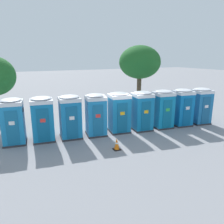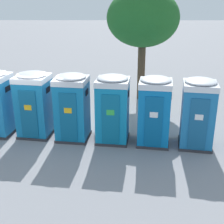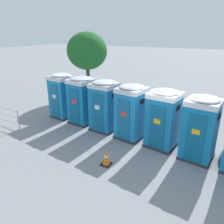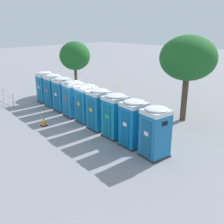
{
  "view_description": "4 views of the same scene",
  "coord_description": "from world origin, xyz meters",
  "px_view_note": "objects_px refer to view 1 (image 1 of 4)",
  "views": [
    {
      "loc": [
        -6.25,
        -11.93,
        4.72
      ],
      "look_at": [
        -0.52,
        -0.21,
        1.34
      ],
      "focal_mm": 35.0,
      "sensor_mm": 36.0,
      "label": 1
    },
    {
      "loc": [
        3.07,
        -11.55,
        5.22
      ],
      "look_at": [
        2.96,
        -0.69,
        1.13
      ],
      "focal_mm": 50.0,
      "sensor_mm": 36.0,
      "label": 2
    },
    {
      "loc": [
        2.03,
        -8.77,
        4.73
      ],
      "look_at": [
        -2.64,
        0.08,
        1.01
      ],
      "focal_mm": 35.0,
      "sensor_mm": 36.0,
      "label": 3
    },
    {
      "loc": [
        12.52,
        -10.98,
        6.18
      ],
      "look_at": [
        2.67,
        -0.65,
        1.39
      ],
      "focal_mm": 42.0,
      "sensor_mm": 36.0,
      "label": 4
    }
  ],
  "objects_px": {
    "portapotty_2": "(70,117)",
    "portapotty_5": "(142,111)",
    "portapotty_8": "(201,106)",
    "portapotty_3": "(96,115)",
    "traffic_cone": "(117,144)",
    "portapotty_0": "(13,121)",
    "portapotty_6": "(163,109)",
    "portapotty_7": "(182,107)",
    "street_tree_0": "(140,63)",
    "portapotty_4": "(119,112)",
    "portapotty_1": "(43,119)"
  },
  "relations": [
    {
      "from": "portapotty_2",
      "to": "portapotty_3",
      "type": "bearing_deg",
      "value": -8.62
    },
    {
      "from": "portapotty_2",
      "to": "portapotty_4",
      "type": "height_order",
      "value": "same"
    },
    {
      "from": "portapotty_1",
      "to": "portapotty_6",
      "type": "bearing_deg",
      "value": -7.93
    },
    {
      "from": "portapotty_0",
      "to": "portapotty_6",
      "type": "relative_size",
      "value": 1.0
    },
    {
      "from": "portapotty_0",
      "to": "portapotty_1",
      "type": "relative_size",
      "value": 1.0
    },
    {
      "from": "street_tree_0",
      "to": "traffic_cone",
      "type": "xyz_separation_m",
      "value": [
        -5.89,
        -7.11,
        -3.82
      ]
    },
    {
      "from": "portapotty_7",
      "to": "portapotty_5",
      "type": "bearing_deg",
      "value": 172.5
    },
    {
      "from": "portapotty_3",
      "to": "street_tree_0",
      "type": "relative_size",
      "value": 0.45
    },
    {
      "from": "portapotty_6",
      "to": "portapotty_4",
      "type": "bearing_deg",
      "value": 170.87
    },
    {
      "from": "portapotty_0",
      "to": "portapotty_5",
      "type": "bearing_deg",
      "value": -8.21
    },
    {
      "from": "portapotty_5",
      "to": "street_tree_0",
      "type": "relative_size",
      "value": 0.45
    },
    {
      "from": "portapotty_3",
      "to": "portapotty_4",
      "type": "bearing_deg",
      "value": -4.58
    },
    {
      "from": "portapotty_1",
      "to": "portapotty_6",
      "type": "height_order",
      "value": "same"
    },
    {
      "from": "portapotty_2",
      "to": "portapotty_4",
      "type": "xyz_separation_m",
      "value": [
        3.04,
        -0.35,
        -0.0
      ]
    },
    {
      "from": "portapotty_3",
      "to": "portapotty_6",
      "type": "bearing_deg",
      "value": -7.61
    },
    {
      "from": "portapotty_0",
      "to": "portapotty_6",
      "type": "bearing_deg",
      "value": -8.0
    },
    {
      "from": "portapotty_1",
      "to": "street_tree_0",
      "type": "xyz_separation_m",
      "value": [
        9.03,
        4.13,
        2.85
      ]
    },
    {
      "from": "portapotty_8",
      "to": "portapotty_3",
      "type": "bearing_deg",
      "value": 172.21
    },
    {
      "from": "portapotty_6",
      "to": "street_tree_0",
      "type": "height_order",
      "value": "street_tree_0"
    },
    {
      "from": "portapotty_4",
      "to": "portapotty_3",
      "type": "bearing_deg",
      "value": 175.42
    },
    {
      "from": "portapotty_3",
      "to": "portapotty_7",
      "type": "xyz_separation_m",
      "value": [
        6.07,
        -0.82,
        -0.0
      ]
    },
    {
      "from": "portapotty_0",
      "to": "portapotty_4",
      "type": "xyz_separation_m",
      "value": [
        6.07,
        -0.79,
        -0.0
      ]
    },
    {
      "from": "portapotty_5",
      "to": "street_tree_0",
      "type": "distance_m",
      "value": 6.48
    },
    {
      "from": "portapotty_8",
      "to": "traffic_cone",
      "type": "relative_size",
      "value": 3.97
    },
    {
      "from": "portapotty_3",
      "to": "portapotty_1",
      "type": "bearing_deg",
      "value": 171.6
    },
    {
      "from": "portapotty_2",
      "to": "portapotty_6",
      "type": "distance_m",
      "value": 6.12
    },
    {
      "from": "portapotty_0",
      "to": "portapotty_4",
      "type": "height_order",
      "value": "same"
    },
    {
      "from": "portapotty_3",
      "to": "portapotty_8",
      "type": "xyz_separation_m",
      "value": [
        7.58,
        -1.04,
        -0.0
      ]
    },
    {
      "from": "portapotty_7",
      "to": "street_tree_0",
      "type": "xyz_separation_m",
      "value": [
        -0.06,
        5.4,
        2.85
      ]
    },
    {
      "from": "portapotty_6",
      "to": "portapotty_8",
      "type": "distance_m",
      "value": 3.06
    },
    {
      "from": "portapotty_2",
      "to": "portapotty_4",
      "type": "relative_size",
      "value": 1.0
    },
    {
      "from": "portapotty_0",
      "to": "street_tree_0",
      "type": "relative_size",
      "value": 0.45
    },
    {
      "from": "portapotty_0",
      "to": "portapotty_3",
      "type": "distance_m",
      "value": 4.59
    },
    {
      "from": "portapotty_4",
      "to": "portapotty_8",
      "type": "relative_size",
      "value": 1.0
    },
    {
      "from": "portapotty_6",
      "to": "portapotty_1",
      "type": "bearing_deg",
      "value": 172.07
    },
    {
      "from": "portapotty_2",
      "to": "street_tree_0",
      "type": "relative_size",
      "value": 0.45
    },
    {
      "from": "portapotty_4",
      "to": "portapotty_5",
      "type": "height_order",
      "value": "same"
    },
    {
      "from": "portapotty_5",
      "to": "street_tree_0",
      "type": "bearing_deg",
      "value": 59.26
    },
    {
      "from": "portapotty_4",
      "to": "traffic_cone",
      "type": "distance_m",
      "value": 2.95
    },
    {
      "from": "portapotty_3",
      "to": "portapotty_7",
      "type": "relative_size",
      "value": 1.0
    },
    {
      "from": "portapotty_2",
      "to": "traffic_cone",
      "type": "height_order",
      "value": "portapotty_2"
    },
    {
      "from": "portapotty_5",
      "to": "portapotty_4",
      "type": "bearing_deg",
      "value": 168.72
    },
    {
      "from": "portapotty_1",
      "to": "portapotty_7",
      "type": "xyz_separation_m",
      "value": [
        9.1,
        -1.27,
        0.0
      ]
    },
    {
      "from": "portapotty_5",
      "to": "traffic_cone",
      "type": "distance_m",
      "value": 3.73
    },
    {
      "from": "portapotty_6",
      "to": "portapotty_5",
      "type": "bearing_deg",
      "value": 173.02
    },
    {
      "from": "portapotty_2",
      "to": "portapotty_5",
      "type": "height_order",
      "value": "same"
    },
    {
      "from": "portapotty_0",
      "to": "street_tree_0",
      "type": "height_order",
      "value": "street_tree_0"
    },
    {
      "from": "portapotty_3",
      "to": "portapotty_8",
      "type": "relative_size",
      "value": 1.0
    },
    {
      "from": "portapotty_4",
      "to": "street_tree_0",
      "type": "bearing_deg",
      "value": 46.38
    },
    {
      "from": "portapotty_1",
      "to": "portapotty_7",
      "type": "distance_m",
      "value": 9.18
    }
  ]
}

